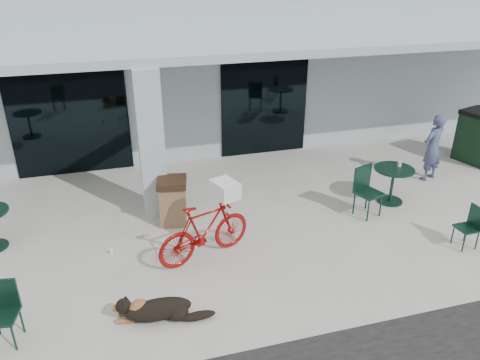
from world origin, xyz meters
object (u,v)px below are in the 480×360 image
object	(u,v)px
dog	(159,308)
cafe_chair_far_a	(369,193)
cafe_chair_far_b	(467,228)
person	(433,148)
trash_receptacle	(173,201)
cafe_table_far	(392,185)
cafe_chair_near	(1,316)
bicycle	(205,231)

from	to	relation	value
dog	cafe_chair_far_a	size ratio (longest dim) A/B	1.07
cafe_chair_far_b	person	xyz separation A→B (m)	(1.21, 2.79, 0.42)
trash_receptacle	cafe_table_far	bearing A→B (deg)	-4.88
dog	person	world-z (taller)	person
person	trash_receptacle	world-z (taller)	person
cafe_chair_near	cafe_chair_far_b	world-z (taller)	cafe_chair_near
dog	trash_receptacle	bearing A→B (deg)	88.76
bicycle	cafe_chair_near	size ratio (longest dim) A/B	1.96
cafe_chair_near	cafe_chair_far_a	bearing A→B (deg)	25.66
person	trash_receptacle	bearing A→B (deg)	-17.10
dog	cafe_chair_far_a	bearing A→B (deg)	34.96
cafe_table_far	trash_receptacle	world-z (taller)	trash_receptacle
person	bicycle	bearing A→B (deg)	-4.01
person	cafe_chair_far_b	bearing A→B (deg)	45.92
cafe_table_far	dog	bearing A→B (deg)	-156.37
dog	cafe_table_far	xyz separation A→B (m)	(5.46, 2.39, 0.22)
cafe_chair_near	person	xyz separation A→B (m)	(9.17, 3.09, 0.36)
trash_receptacle	bicycle	bearing A→B (deg)	-75.28
cafe_chair_far_a	person	bearing A→B (deg)	8.16
cafe_chair_near	cafe_table_far	world-z (taller)	cafe_chair_near
cafe_chair_far_a	person	size ratio (longest dim) A/B	0.64
dog	bicycle	bearing A→B (deg)	65.86
cafe_chair_near	person	distance (m)	9.68
bicycle	cafe_chair_far_b	size ratio (longest dim) A/B	2.25
cafe_table_far	cafe_chair_far_a	distance (m)	0.91
cafe_chair_near	trash_receptacle	bearing A→B (deg)	54.06
dog	cafe_chair_near	distance (m)	2.17
dog	cafe_chair_far_b	bearing A→B (deg)	15.75
cafe_chair_near	cafe_table_far	distance (m)	7.95
bicycle	cafe_chair_far_a	xyz separation A→B (m)	(3.63, 0.59, -0.03)
cafe_table_far	cafe_chair_far_b	size ratio (longest dim) A/B	1.06
cafe_chair_far_b	person	size ratio (longest dim) A/B	0.49
cafe_chair_far_b	cafe_chair_far_a	bearing A→B (deg)	-145.12
cafe_chair_far_a	dog	bearing A→B (deg)	-175.52
bicycle	person	xyz separation A→B (m)	(6.01, 1.80, 0.27)
cafe_chair_far_b	trash_receptacle	xyz separation A→B (m)	(-5.17, 2.39, 0.08)
bicycle	cafe_chair_far_b	xyz separation A→B (m)	(4.80, -0.99, -0.15)
person	trash_receptacle	distance (m)	6.40
bicycle	dog	world-z (taller)	bicycle
bicycle	cafe_table_far	bearing A→B (deg)	-96.96
cafe_table_far	cafe_chair_far_b	xyz separation A→B (m)	(0.35, -1.98, 0.00)
cafe_chair_far_b	trash_receptacle	world-z (taller)	trash_receptacle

